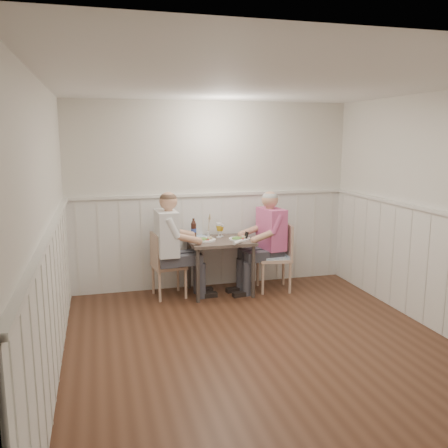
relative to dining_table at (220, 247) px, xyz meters
name	(u,v)px	position (x,y,z in m)	size (l,w,h in m)	color
ground_plane	(265,350)	(-0.01, -1.84, -0.64)	(4.50, 4.50, 0.00)	#472818
room_shell	(268,201)	(-0.01, -1.84, 0.87)	(4.04, 4.54, 2.60)	silver
wainscot	(245,266)	(-0.01, -1.15, 0.04)	(4.00, 4.49, 1.34)	silver
dining_table	(220,247)	(0.00, 0.00, 0.00)	(0.85, 0.70, 0.75)	#483E35
chair_right	(278,254)	(0.81, -0.07, -0.14)	(0.50, 0.50, 0.94)	tan
chair_left	(165,263)	(-0.75, 0.04, -0.17)	(0.46, 0.46, 0.87)	tan
man_in_pink	(268,249)	(0.68, -0.04, -0.05)	(0.70, 0.49, 1.41)	#3F3F47
diner_cream	(170,254)	(-0.69, -0.05, -0.04)	(0.68, 0.47, 1.45)	#3F3F47
plate_man	(239,238)	(0.24, -0.08, 0.13)	(0.29, 0.29, 0.07)	white
plate_diner	(204,239)	(-0.22, -0.02, 0.13)	(0.28, 0.28, 0.07)	white
beer_glass_a	(221,228)	(0.07, 0.19, 0.22)	(0.07, 0.07, 0.17)	silver
beer_glass_b	(219,228)	(0.02, 0.14, 0.24)	(0.08, 0.08, 0.20)	silver
beer_bottle	(194,229)	(-0.32, 0.22, 0.23)	(0.08, 0.08, 0.27)	black
rolled_napkin	(238,242)	(0.16, -0.31, 0.13)	(0.18, 0.18, 0.04)	white
grass_vase	(208,226)	(-0.11, 0.25, 0.26)	(0.04, 0.04, 0.34)	silver
gingham_mat	(198,237)	(-0.26, 0.24, 0.11)	(0.34, 0.31, 0.01)	#628DBF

